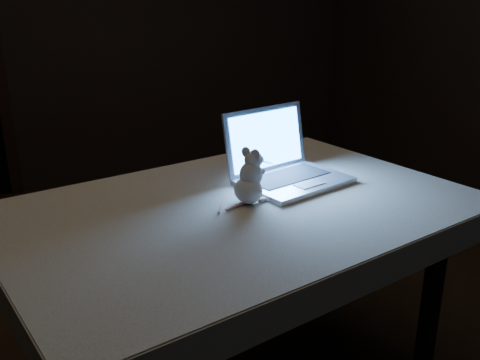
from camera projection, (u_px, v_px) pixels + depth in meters
name	position (u px, v px, depth m)	size (l,w,h in m)	color
back_wall	(81.00, 16.00, 3.97)	(4.50, 0.04, 2.60)	black
table	(240.00, 306.00, 1.94)	(1.46, 0.94, 0.78)	black
tablecloth	(253.00, 209.00, 1.90)	(1.57, 1.04, 0.10)	beige
laptop	(295.00, 150.00, 1.95)	(0.39, 0.34, 0.27)	#BABBBF
plush_mouse	(248.00, 177.00, 1.79)	(0.14, 0.14, 0.19)	silver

